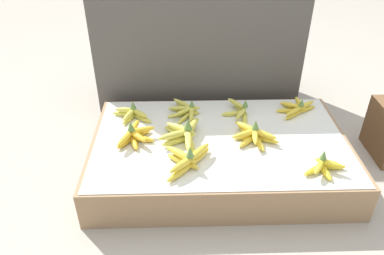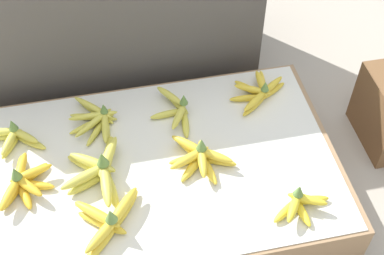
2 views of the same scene
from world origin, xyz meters
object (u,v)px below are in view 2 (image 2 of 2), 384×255
object	(u,v)px
banana_bunch_back_left	(13,137)
banana_bunch_back_midleft	(97,119)
banana_bunch_back_midright	(176,110)
banana_bunch_front_midleft	(109,221)
banana_bunch_front_right	(300,204)
banana_bunch_middle_midleft	(99,170)
banana_bunch_middle_left	(23,182)
banana_bunch_middle_midright	(199,157)
banana_bunch_back_right	(259,92)

from	to	relation	value
banana_bunch_back_left	banana_bunch_back_midleft	world-z (taller)	banana_bunch_back_left
banana_bunch_back_left	banana_bunch_back_midright	xyz separation A→B (m)	(0.54, 0.02, -0.00)
banana_bunch_front_midleft	banana_bunch_front_right	world-z (taller)	banana_bunch_front_midleft
banana_bunch_front_midleft	banana_bunch_back_midleft	distance (m)	0.40
banana_bunch_middle_midleft	banana_bunch_back_midleft	distance (m)	0.22
banana_bunch_middle_left	banana_bunch_middle_midleft	size ratio (longest dim) A/B	0.76
banana_bunch_front_right	banana_bunch_middle_left	bearing A→B (deg)	162.87
banana_bunch_middle_midright	banana_bunch_back_right	xyz separation A→B (m)	(0.26, 0.24, -0.00)
banana_bunch_back_left	banana_bunch_back_right	xyz separation A→B (m)	(0.83, 0.04, -0.00)
banana_bunch_front_right	banana_bunch_back_midright	world-z (taller)	banana_bunch_front_right
banana_bunch_back_midright	banana_bunch_back_left	bearing A→B (deg)	-178.38
banana_bunch_back_left	banana_bunch_back_midright	world-z (taller)	banana_bunch_back_left
banana_bunch_front_midleft	banana_bunch_middle_midright	bearing A→B (deg)	30.22
banana_bunch_front_right	banana_bunch_middle_left	world-z (taller)	banana_bunch_middle_left
banana_bunch_middle_left	banana_bunch_back_right	distance (m)	0.83
banana_bunch_middle_midright	banana_bunch_back_right	world-z (taller)	banana_bunch_middle_midright
banana_bunch_back_left	banana_bunch_back_midright	size ratio (longest dim) A/B	0.89
banana_bunch_middle_midleft	banana_bunch_middle_midright	xyz separation A→B (m)	(0.31, -0.01, -0.01)
banana_bunch_back_right	banana_bunch_middle_midright	bearing A→B (deg)	-137.50
banana_bunch_front_midleft	banana_bunch_back_right	bearing A→B (deg)	36.45
banana_bunch_front_midleft	banana_bunch_middle_midleft	bearing A→B (deg)	93.42
banana_bunch_middle_left	banana_bunch_back_midright	bearing A→B (deg)	21.37
banana_bunch_back_left	banana_bunch_middle_midleft	bearing A→B (deg)	-36.64
banana_bunch_middle_midleft	banana_bunch_back_left	distance (m)	0.32
banana_bunch_back_right	banana_bunch_middle_midleft	bearing A→B (deg)	-157.83
banana_bunch_back_left	banana_bunch_back_midleft	xyz separation A→B (m)	(0.27, 0.03, -0.01)
banana_bunch_back_midright	banana_bunch_middle_left	bearing A→B (deg)	-158.63
banana_bunch_front_midleft	banana_bunch_middle_left	world-z (taller)	banana_bunch_front_midleft
banana_bunch_back_midleft	banana_bunch_back_midright	distance (m)	0.27
banana_bunch_middle_left	banana_bunch_back_right	bearing A→B (deg)	15.69
banana_bunch_middle_midright	banana_bunch_back_right	bearing A→B (deg)	42.50
banana_bunch_front_right	banana_bunch_middle_midright	world-z (taller)	banana_bunch_middle_midright
banana_bunch_middle_left	banana_bunch_front_midleft	bearing A→B (deg)	-38.84
banana_bunch_front_midleft	banana_bunch_middle_midright	world-z (taller)	banana_bunch_front_midleft
banana_bunch_front_right	banana_bunch_back_midleft	xyz separation A→B (m)	(-0.55, 0.45, -0.01)
banana_bunch_middle_midright	banana_bunch_back_midleft	distance (m)	0.38
banana_bunch_front_midleft	banana_bunch_back_midleft	world-z (taller)	banana_bunch_front_midleft
banana_bunch_back_left	banana_bunch_front_right	bearing A→B (deg)	-27.46
banana_bunch_front_midleft	banana_bunch_back_left	world-z (taller)	banana_bunch_front_midleft
banana_bunch_front_right	banana_bunch_middle_midleft	size ratio (longest dim) A/B	0.66
banana_bunch_back_midleft	banana_bunch_back_right	distance (m)	0.56
banana_bunch_middle_left	banana_bunch_back_right	world-z (taller)	banana_bunch_middle_left
banana_bunch_front_midleft	banana_bunch_middle_midright	size ratio (longest dim) A/B	1.05
banana_bunch_middle_left	banana_bunch_back_midright	size ratio (longest dim) A/B	0.94
banana_bunch_back_left	banana_bunch_back_midright	bearing A→B (deg)	1.62
banana_bunch_middle_midright	banana_bunch_back_midleft	xyz separation A→B (m)	(-0.30, 0.23, -0.01)
banana_bunch_back_left	banana_bunch_front_midleft	bearing A→B (deg)	-54.32
banana_bunch_front_right	banana_bunch_front_midleft	bearing A→B (deg)	174.68
banana_bunch_middle_midleft	banana_bunch_back_left	size ratio (longest dim) A/B	1.39
banana_bunch_back_midleft	banana_bunch_back_right	xyz separation A→B (m)	(0.56, 0.01, 0.00)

